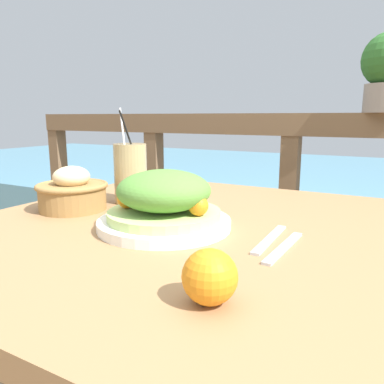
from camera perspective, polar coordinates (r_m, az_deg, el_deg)
patio_table at (r=0.85m, az=-0.45°, el=-10.82°), size 0.94×0.97×0.71m
railing_fence at (r=1.62m, az=14.61°, el=1.22°), size 2.80×0.08×0.95m
sea_backdrop at (r=4.13m, az=23.00°, el=-0.13°), size 12.00×4.00×0.36m
salad_plate at (r=0.77m, az=-4.28°, el=-1.76°), size 0.28×0.28×0.12m
drink_glass at (r=1.01m, az=-9.35°, el=2.82°), size 0.09×0.09×0.25m
bread_basket at (r=0.97m, az=-17.77°, el=0.02°), size 0.18×0.18×0.11m
fork at (r=0.72m, az=11.77°, el=-7.03°), size 0.02×0.18×0.00m
knife at (r=0.68m, az=13.82°, el=-8.20°), size 0.02×0.18×0.00m
orange_near_basket at (r=0.47m, az=2.72°, el=-12.77°), size 0.07×0.07×0.07m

